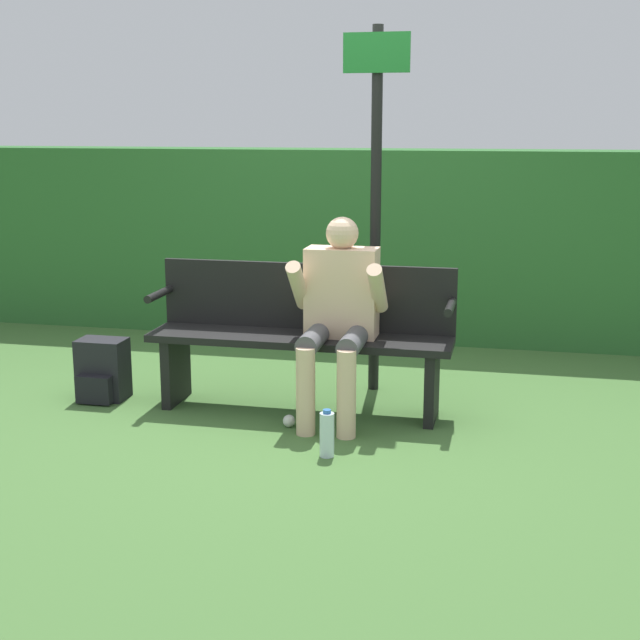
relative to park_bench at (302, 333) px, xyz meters
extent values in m
plane|color=#426B33|center=(0.00, -0.06, -0.49)|extent=(40.00, 40.00, 0.00)
cube|color=#2D662D|center=(0.00, 2.08, 0.29)|extent=(12.00, 0.60, 1.55)
cube|color=black|center=(0.00, -0.06, -0.03)|extent=(1.88, 0.41, 0.05)
cube|color=black|center=(0.00, 0.13, 0.21)|extent=(1.88, 0.04, 0.42)
cube|color=black|center=(-0.82, -0.06, -0.27)|extent=(0.06, 0.37, 0.44)
cube|color=black|center=(0.82, -0.06, -0.27)|extent=(0.06, 0.37, 0.44)
cylinder|color=black|center=(-0.91, -0.06, 0.22)|extent=(0.05, 0.37, 0.05)
cylinder|color=black|center=(0.91, -0.06, 0.22)|extent=(0.05, 0.37, 0.05)
cube|color=beige|center=(0.25, -0.02, 0.27)|extent=(0.43, 0.22, 0.54)
sphere|color=beige|center=(0.25, -0.02, 0.63)|extent=(0.20, 0.20, 0.20)
cylinder|color=#4C4C51|center=(0.14, -0.25, 0.03)|extent=(0.13, 0.46, 0.13)
cylinder|color=#4C4C51|center=(0.37, -0.25, 0.03)|extent=(0.13, 0.46, 0.13)
cylinder|color=beige|center=(0.14, -0.48, -0.23)|extent=(0.11, 0.11, 0.51)
cylinder|color=beige|center=(0.37, -0.48, -0.23)|extent=(0.11, 0.11, 0.51)
cylinder|color=beige|center=(0.02, -0.15, 0.33)|extent=(0.09, 0.33, 0.33)
cylinder|color=beige|center=(0.49, -0.15, 0.33)|extent=(0.09, 0.33, 0.33)
cube|color=black|center=(-1.31, -0.10, -0.29)|extent=(0.31, 0.21, 0.40)
cube|color=black|center=(-1.31, -0.24, -0.39)|extent=(0.23, 0.07, 0.18)
cylinder|color=silver|center=(0.33, -0.79, -0.36)|extent=(0.08, 0.08, 0.24)
cylinder|color=#2D66B2|center=(0.33, -0.79, -0.23)|extent=(0.04, 0.04, 0.02)
cylinder|color=black|center=(0.37, 0.50, 0.69)|extent=(0.07, 0.07, 2.36)
cube|color=#196626|center=(0.37, 0.45, 1.70)|extent=(0.42, 0.02, 0.24)
sphere|color=silver|center=(0.01, -0.38, -0.45)|extent=(0.07, 0.07, 0.07)
camera|label=1|loc=(1.27, -5.23, 1.28)|focal=50.00mm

